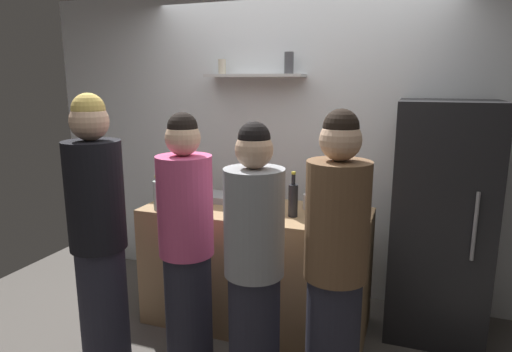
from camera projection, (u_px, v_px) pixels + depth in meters
back_wall_assembly at (296, 144)px, 3.83m from camera, size 4.80×0.32×2.60m
refrigerator at (440, 221)px, 3.16m from camera, size 0.66×0.66×1.71m
counter at (256, 266)px, 3.36m from camera, size 1.67×0.68×0.91m
baking_pan at (217, 197)px, 3.51m from camera, size 0.34×0.24×0.05m
utensil_holder at (310, 201)px, 3.26m from camera, size 0.10×0.10×0.22m
wine_bottle_amber_glass at (344, 192)px, 3.24m from camera, size 0.07×0.07×0.34m
wine_bottle_pale_glass at (183, 187)px, 3.46m from camera, size 0.07×0.07×0.31m
wine_bottle_dark_glass at (293, 199)px, 3.06m from camera, size 0.07×0.07×0.32m
water_bottle_plastic at (159, 194)px, 3.23m from camera, size 0.09×0.09×0.26m
person_grey_hoodie at (254, 268)px, 2.50m from camera, size 0.34×0.34×1.63m
person_pink_top at (187, 248)px, 2.75m from camera, size 0.34×0.34×1.66m
person_brown_jacket at (335, 269)px, 2.38m from camera, size 0.34×0.34×1.70m
person_blonde at (99, 240)px, 2.71m from camera, size 0.34×0.34×1.77m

